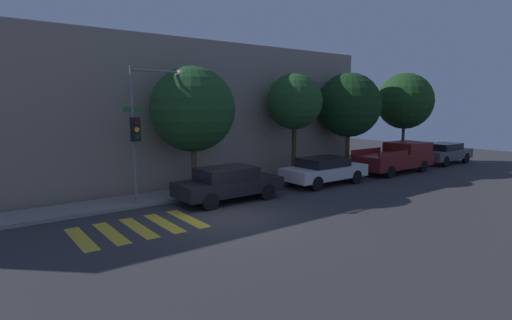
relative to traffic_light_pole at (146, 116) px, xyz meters
The scene contains 13 objects.
ground_plane 5.11m from the traffic_light_pole, 65.76° to the right, with size 60.00×60.00×0.00m, color #333335.
sidewalk 3.85m from the traffic_light_pole, 27.47° to the left, with size 26.00×1.92×0.14m, color gray.
building_row 5.37m from the traffic_light_pole, 73.58° to the left, with size 26.00×6.00×7.05m, color gray.
crosswalk 4.58m from the traffic_light_pole, 118.83° to the right, with size 3.98×2.60×0.00m.
traffic_light_pole is the anchor object (origin of this frame).
sedan_near_corner 4.21m from the traffic_light_pole, 23.53° to the right, with size 4.46×1.85×1.42m.
sedan_middle 9.15m from the traffic_light_pole, ahead, with size 4.52×1.89×1.37m.
pickup_truck 15.02m from the traffic_light_pole, ahead, with size 5.28×2.11×1.72m.
sedan_far_end 20.52m from the traffic_light_pole, ahead, with size 4.36×1.75×1.40m.
tree_near_corner 2.48m from the traffic_light_pole, 15.26° to the left, with size 3.70×3.70×5.63m.
tree_midblock 8.38m from the traffic_light_pole, ahead, with size 2.90×2.90×5.57m.
tree_far_end 12.65m from the traffic_light_pole, ahead, with size 3.75×3.75×5.81m.
tree_behind_truck 18.35m from the traffic_light_pole, ahead, with size 3.72×3.72×6.05m.
Camera 1 is at (-7.43, -11.52, 4.00)m, focal length 28.00 mm.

